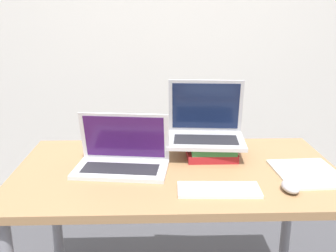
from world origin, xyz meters
name	(u,v)px	position (x,y,z in m)	size (l,w,h in m)	color
wall_back	(166,16)	(0.00, 1.85, 1.35)	(8.00, 0.05, 2.70)	silver
desk	(176,190)	(0.00, 0.37, 0.68)	(1.30, 0.75, 0.77)	#9E754C
laptop_left	(122,158)	(-0.22, 0.38, 0.82)	(0.39, 0.26, 0.22)	silver
book_stack	(211,149)	(0.16, 0.52, 0.80)	(0.21, 0.22, 0.06)	maroon
laptop_on_books	(206,129)	(0.14, 0.55, 0.89)	(0.36, 0.28, 0.26)	#B2B2B7
wireless_keyboard	(219,190)	(0.14, 0.16, 0.78)	(0.30, 0.13, 0.01)	white
mouse	(291,187)	(0.39, 0.15, 0.79)	(0.06, 0.10, 0.04)	#B2B2B7
notepad	(307,173)	(0.51, 0.30, 0.78)	(0.25, 0.29, 0.01)	white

